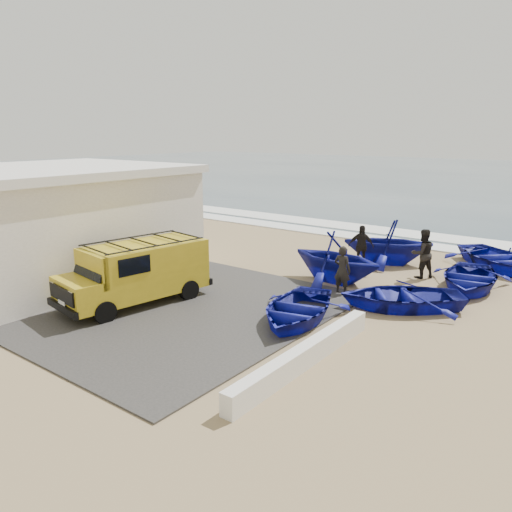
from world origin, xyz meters
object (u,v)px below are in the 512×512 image
Objects in this scene: boat_mid_right at (469,278)px; van at (138,271)px; boat_near_left at (297,309)px; fisherman_back at (361,246)px; building at (53,221)px; boat_far_left at (388,242)px; boat_far_right at (497,258)px; boat_near_right at (401,296)px; fisherman_front at (342,270)px; fisherman_middle at (423,254)px; boat_mid_left at (336,257)px; parapet at (305,355)px.

van is at bearing -145.19° from boat_mid_right.
boat_near_left is 7.04m from fisherman_back.
building is 16.19m from boat_mid_right.
boat_far_left reaches higher than fisherman_back.
fisherman_back is (-4.66, -3.30, 0.45)m from boat_far_right.
boat_near_right is at bearing 41.02° from boat_near_left.
boat_near_left is 2.22× the size of fisherman_front.
boat_far_left reaches higher than boat_far_right.
boat_mid_right is 3.65m from boat_far_right.
boat_near_left is at bearing 7.49° from building.
boat_far_right is 3.89m from fisherman_middle.
boat_far_right is at bearing 39.45° from building.
boat_far_right is at bearing 92.49° from boat_far_left.
building reaches higher than fisherman_middle.
fisherman_front is at bearing -96.32° from fisherman_back.
fisherman_back is (-1.24, 6.92, 0.51)m from boat_near_left.
building is at bearing 126.59° from boat_mid_left.
parapet is at bearing -38.54° from boat_near_right.
boat_mid_right is 0.90× the size of boat_far_right.
fisherman_front is (-3.43, -3.37, 0.46)m from boat_mid_right.
boat_far_right is (1.33, 7.16, 0.05)m from boat_near_right.
boat_mid_left is 3.56m from fisherman_middle.
boat_near_right is at bearing -118.93° from boat_mid_right.
boat_far_right is at bearing 133.97° from boat_near_right.
fisherman_middle is (-0.71, 3.90, 0.56)m from boat_near_right.
fisherman_middle is at bearing 34.66° from building.
parapet is 1.54× the size of boat_near_left.
fisherman_back is at bearing 85.56° from boat_near_left.
fisherman_middle is at bearing -111.27° from fisherman_front.
parapet is 1.61× the size of boat_far_left.
van is 1.30× the size of boat_mid_right.
parapet is (12.50, -1.00, -1.89)m from building.
building is at bearing -175.26° from van.
boat_mid_right is 2.05× the size of fisherman_middle.
boat_near_right reaches higher than parapet.
boat_far_right is at bearing 63.65° from van.
boat_far_left is 2.05× the size of fisherman_back.
parapet is 3.30× the size of fisherman_back.
boat_near_right is (12.79, 4.45, -1.75)m from building.
fisherman_back is (-3.03, 9.32, 0.63)m from parapet.
boat_mid_right is at bearing 80.62° from parapet.
boat_near_right is 1.07× the size of boat_mid_left.
boat_mid_left is 1.91× the size of fisherman_middle.
boat_far_left is at bearing 171.83° from boat_near_right.
boat_far_right is 7.89m from fisherman_front.
boat_mid_left reaches higher than parapet.
boat_near_left is at bearing 93.74° from fisherman_front.
boat_far_right is 2.52× the size of fisherman_front.
boat_mid_right reaches higher than parapet.
fisherman_back is at bearing -53.62° from boat_far_left.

